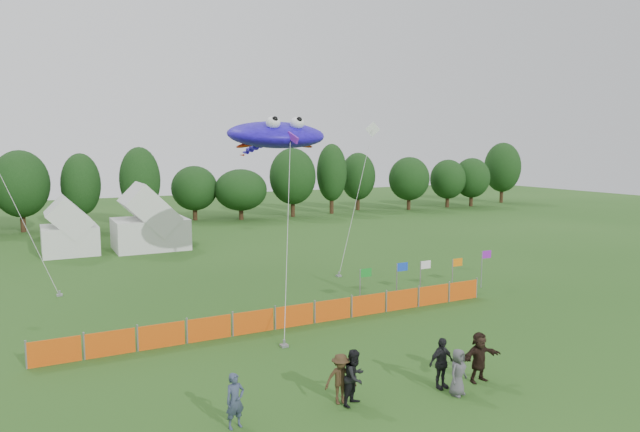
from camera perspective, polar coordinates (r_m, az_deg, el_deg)
name	(u,v)px	position (r m, az deg, el deg)	size (l,w,h in m)	color
ground	(398,380)	(21.15, 7.79, -15.95)	(160.00, 160.00, 0.00)	#234C16
treeline	(164,185)	(62.28, -15.35, 3.05)	(104.57, 8.78, 8.36)	#382314
tent_left	(69,231)	(47.51, -23.77, -1.36)	(4.04, 4.04, 3.57)	silver
tent_right	(150,224)	(47.64, -16.64, -0.76)	(5.68, 4.55, 4.01)	silver
barrier_fence	(294,316)	(26.52, -2.58, -9.94)	(21.90, 0.06, 1.00)	#D44B0B
flag_row	(427,271)	(32.31, 10.67, -5.44)	(8.73, 0.63, 2.17)	gray
spectator_a	(235,401)	(17.69, -8.50, -17.81)	(0.60, 0.40, 1.66)	#333C55
spectator_b	(355,377)	(18.91, 3.50, -15.79)	(0.88, 0.69, 1.81)	black
spectator_c	(341,379)	(18.99, 2.07, -15.95)	(1.06, 0.61, 1.64)	#392816
spectator_d	(441,363)	(20.46, 12.03, -14.19)	(1.04, 0.43, 1.77)	black
spectator_e	(458,372)	(20.08, 13.62, -14.94)	(0.77, 0.50, 1.58)	#49484D
spectator_f	(479,357)	(21.29, 15.63, -13.42)	(1.65, 0.53, 1.78)	black
stingray_kite	(274,135)	(34.49, -4.60, 8.05)	(7.42, 18.68, 9.97)	#2610E6
small_kite_white	(363,170)	(40.80, 4.36, 4.64)	(6.68, 5.85, 10.05)	white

